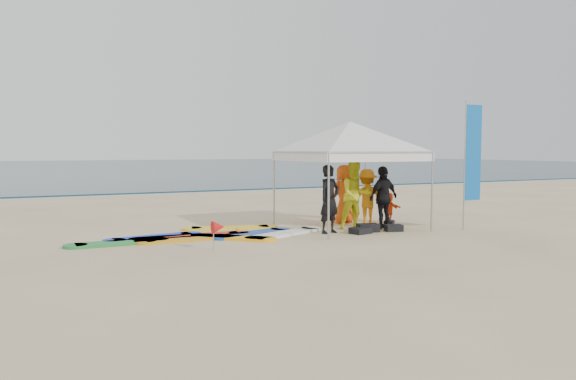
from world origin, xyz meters
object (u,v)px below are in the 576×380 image
(person_yellow, at_px, (356,195))
(person_black_b, at_px, (383,197))
(person_orange_b, at_px, (344,194))
(person_black_a, at_px, (330,199))
(person_orange_a, at_px, (367,198))
(canopy_tent, at_px, (350,122))
(surfboard_spread, at_px, (209,236))
(feather_flag, at_px, (472,154))
(person_seated, at_px, (389,207))
(marker_pennant, at_px, (219,227))

(person_yellow, bearing_deg, person_black_b, -14.04)
(person_orange_b, bearing_deg, person_black_a, 41.03)
(person_orange_a, height_order, canopy_tent, canopy_tent)
(person_orange_b, distance_m, surfboard_spread, 4.62)
(canopy_tent, bearing_deg, feather_flag, -31.13)
(person_orange_b, xyz_separation_m, surfboard_spread, (-4.47, -0.77, -0.84))
(person_orange_a, distance_m, canopy_tent, 2.23)
(person_seated, bearing_deg, person_orange_a, 111.72)
(feather_flag, relative_size, surfboard_spread, 0.57)
(person_orange_a, xyz_separation_m, person_black_b, (0.17, -0.56, 0.05))
(person_black_a, height_order, person_black_b, person_black_a)
(person_black_b, distance_m, canopy_tent, 2.31)
(person_seated, height_order, surfboard_spread, person_seated)
(person_yellow, distance_m, person_orange_b, 1.19)
(canopy_tent, bearing_deg, person_seated, 14.71)
(person_black_b, bearing_deg, person_orange_a, -85.30)
(person_yellow, xyz_separation_m, person_seated, (1.67, 0.72, -0.49))
(person_orange_a, bearing_deg, marker_pennant, 27.33)
(person_black_b, distance_m, person_seated, 1.47)
(person_black_b, xyz_separation_m, person_orange_b, (-0.38, 1.45, 0.00))
(person_orange_b, bearing_deg, person_yellow, 66.98)
(person_black_a, relative_size, person_orange_b, 1.03)
(marker_pennant, relative_size, surfboard_spread, 0.10)
(marker_pennant, distance_m, surfboard_spread, 1.84)
(canopy_tent, xyz_separation_m, feather_flag, (2.87, -1.73, -0.90))
(person_orange_b, xyz_separation_m, person_seated, (1.34, -0.42, -0.42))
(person_black_a, bearing_deg, person_seated, 5.22)
(person_yellow, xyz_separation_m, person_orange_a, (0.55, 0.25, -0.12))
(person_black_b, relative_size, canopy_tent, 0.39)
(canopy_tent, bearing_deg, person_black_a, -147.13)
(person_orange_b, xyz_separation_m, marker_pennant, (-4.81, -2.52, -0.38))
(person_orange_a, xyz_separation_m, feather_flag, (2.29, -1.71, 1.25))
(person_orange_a, bearing_deg, person_yellow, 34.07)
(person_orange_a, bearing_deg, person_orange_b, -67.47)
(person_black_a, xyz_separation_m, person_yellow, (1.06, 0.39, 0.04))
(person_orange_b, distance_m, marker_pennant, 5.44)
(feather_flag, bearing_deg, person_black_b, 151.54)
(person_black_a, distance_m, marker_pennant, 3.58)
(feather_flag, bearing_deg, person_orange_b, 133.86)
(surfboard_spread, bearing_deg, person_orange_a, -1.39)
(canopy_tent, relative_size, surfboard_spread, 0.73)
(person_yellow, relative_size, feather_flag, 0.54)
(person_yellow, height_order, surfboard_spread, person_yellow)
(person_black_a, distance_m, person_black_b, 1.78)
(person_yellow, relative_size, canopy_tent, 0.42)
(surfboard_spread, bearing_deg, person_black_b, -7.93)
(person_orange_b, relative_size, canopy_tent, 0.39)
(person_black_b, xyz_separation_m, feather_flag, (2.12, -1.15, 1.20))
(person_seated, relative_size, canopy_tent, 0.20)
(person_black_a, relative_size, feather_flag, 0.51)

